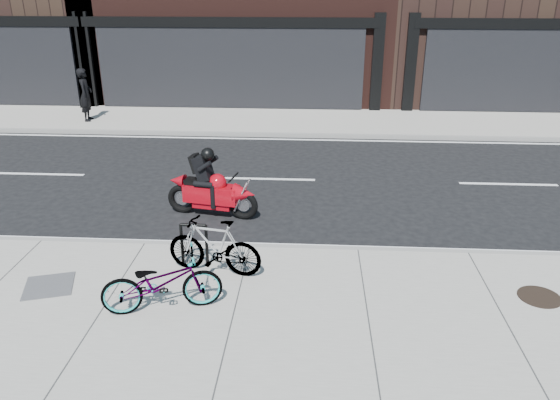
# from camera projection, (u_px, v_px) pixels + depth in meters

# --- Properties ---
(ground) EXTENTS (120.00, 120.00, 0.00)m
(ground) POSITION_uv_depth(u_px,v_px,m) (260.00, 210.00, 12.05)
(ground) COLOR black
(ground) RESTS_ON ground
(sidewalk_near) EXTENTS (60.00, 6.00, 0.13)m
(sidewalk_near) POSITION_uv_depth(u_px,v_px,m) (225.00, 352.00, 7.41)
(sidewalk_near) COLOR gray
(sidewalk_near) RESTS_ON ground
(sidewalk_far) EXTENTS (60.00, 3.50, 0.13)m
(sidewalk_far) POSITION_uv_depth(u_px,v_px,m) (281.00, 121.00, 19.17)
(sidewalk_far) COLOR gray
(sidewalk_far) RESTS_ON ground
(bike_rack) EXTENTS (0.49, 0.07, 0.81)m
(bike_rack) POSITION_uv_depth(u_px,v_px,m) (194.00, 241.00, 9.30)
(bike_rack) COLOR black
(bike_rack) RESTS_ON sidewalk_near
(bicycle_front) EXTENTS (1.89, 1.08, 0.94)m
(bicycle_front) POSITION_uv_depth(u_px,v_px,m) (162.00, 282.00, 8.07)
(bicycle_front) COLOR gray
(bicycle_front) RESTS_ON sidewalk_near
(bicycle_rear) EXTENTS (1.70, 0.79, 0.99)m
(bicycle_rear) POSITION_uv_depth(u_px,v_px,m) (214.00, 246.00, 9.09)
(bicycle_rear) COLOR gray
(bicycle_rear) RESTS_ON sidewalk_near
(motorcycle) EXTENTS (2.03, 0.77, 1.53)m
(motorcycle) POSITION_uv_depth(u_px,v_px,m) (215.00, 189.00, 11.53)
(motorcycle) COLOR black
(motorcycle) RESTS_ON ground
(pedestrian) EXTENTS (0.52, 0.71, 1.79)m
(pedestrian) POSITION_uv_depth(u_px,v_px,m) (86.00, 95.00, 18.67)
(pedestrian) COLOR black
(pedestrian) RESTS_ON sidewalk_far
(manhole_cover) EXTENTS (0.82, 0.82, 0.02)m
(manhole_cover) POSITION_uv_depth(u_px,v_px,m) (539.00, 297.00, 8.55)
(manhole_cover) COLOR black
(manhole_cover) RESTS_ON sidewalk_near
(utility_grate) EXTENTS (0.94, 0.94, 0.02)m
(utility_grate) POSITION_uv_depth(u_px,v_px,m) (49.00, 286.00, 8.85)
(utility_grate) COLOR #4C4C4E
(utility_grate) RESTS_ON sidewalk_near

